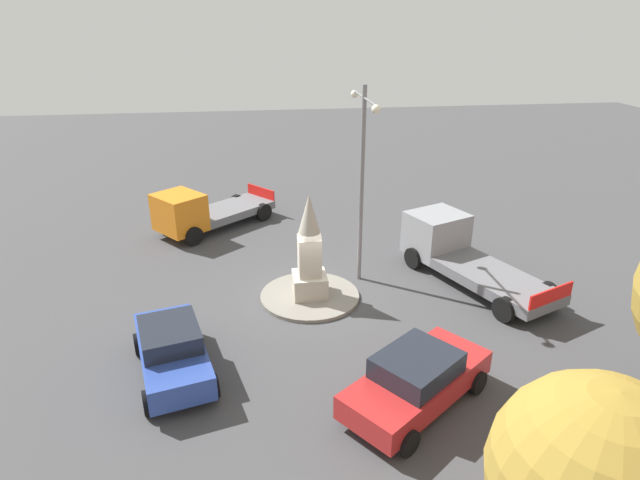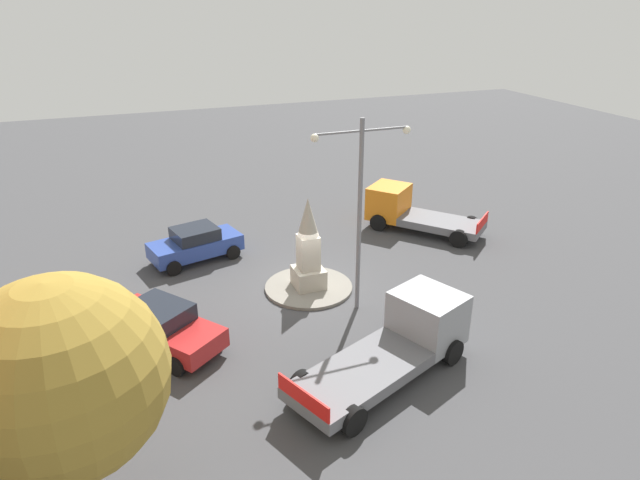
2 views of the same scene
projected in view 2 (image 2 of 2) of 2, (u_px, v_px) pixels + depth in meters
ground_plane at (309, 289)px, 22.47m from camera, size 80.00×80.00×0.00m
traffic_island at (309, 287)px, 22.45m from camera, size 3.51×3.51×0.13m
monument at (308, 249)px, 21.76m from camera, size 1.17×1.17×3.73m
streetlamp at (360, 198)px, 19.37m from camera, size 3.61×0.28×7.15m
car_red_passing at (161, 326)px, 18.51m from camera, size 4.00×4.51×1.53m
car_blue_approaching at (196, 244)px, 24.59m from camera, size 4.24×2.68×1.53m
truck_orange_parked_right at (408, 210)px, 27.88m from camera, size 5.16×5.63×2.06m
truck_grey_far_side at (402, 339)px, 17.45m from camera, size 6.66×4.37×2.10m
tree_near_wall at (63, 378)px, 11.28m from camera, size 4.31×4.31×5.92m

